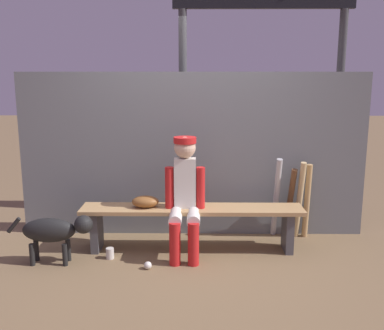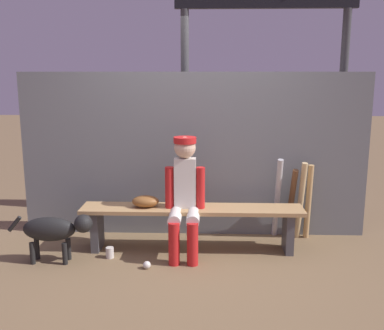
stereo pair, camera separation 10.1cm
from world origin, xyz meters
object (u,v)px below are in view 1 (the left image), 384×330
at_px(dugout_bench, 192,217).
at_px(bat_aluminum_silver, 276,198).
at_px(bat_wood_dark, 290,203).
at_px(bat_wood_tan, 307,201).
at_px(player_seated, 185,192).
at_px(bat_wood_natural, 299,200).
at_px(baseball, 148,265).
at_px(dog, 55,231).
at_px(cup_on_ground, 110,253).
at_px(cup_on_bench, 176,201).
at_px(baseball_glove, 145,202).

xyz_separation_m(dugout_bench, bat_aluminum_silver, (0.94, 0.38, 0.11)).
height_order(bat_wood_dark, bat_wood_tan, bat_wood_tan).
relative_size(dugout_bench, bat_wood_tan, 2.71).
distance_m(player_seated, bat_wood_natural, 1.36).
bearing_deg(baseball, bat_wood_natural, 27.36).
distance_m(bat_wood_dark, dog, 2.54).
xyz_separation_m(cup_on_ground, cup_on_bench, (0.65, 0.29, 0.47)).
bearing_deg(cup_on_ground, dog, -167.45).
bearing_deg(dugout_bench, bat_wood_tan, 16.48).
height_order(bat_wood_dark, cup_on_bench, bat_wood_dark).
bearing_deg(bat_wood_tan, baseball_glove, -167.88).
bearing_deg(bat_wood_tan, dog, -164.34).
bearing_deg(player_seated, bat_wood_dark, 22.85).
relative_size(baseball_glove, bat_wood_dark, 0.34).
relative_size(baseball_glove, dog, 0.33).
bearing_deg(baseball, bat_aluminum_silver, 32.52).
relative_size(player_seated, bat_wood_tan, 1.42).
bearing_deg(dog, bat_wood_tan, 15.66).
bearing_deg(bat_wood_tan, bat_wood_dark, 179.82).
relative_size(dugout_bench, player_seated, 1.91).
relative_size(dugout_bench, baseball_glove, 8.25).
height_order(cup_on_ground, dog, dog).
bearing_deg(bat_aluminum_silver, bat_wood_tan, -0.09).
height_order(dugout_bench, bat_aluminum_silver, bat_aluminum_silver).
bearing_deg(bat_wood_natural, baseball_glove, -168.23).
distance_m(bat_wood_natural, dog, 2.63).
distance_m(bat_wood_natural, cup_on_bench, 1.40).
xyz_separation_m(dugout_bench, bat_wood_natural, (1.20, 0.35, 0.09)).
relative_size(cup_on_ground, dog, 0.13).
relative_size(bat_wood_dark, dog, 0.98).
height_order(player_seated, bat_wood_dark, player_seated).
xyz_separation_m(baseball_glove, bat_aluminum_silver, (1.43, 0.38, -0.06)).
bearing_deg(cup_on_ground, bat_wood_tan, 16.39).
xyz_separation_m(dugout_bench, bat_wood_dark, (1.10, 0.38, 0.05)).
bearing_deg(bat_wood_dark, player_seated, -157.15).
height_order(bat_wood_natural, dog, bat_wood_natural).
bearing_deg(cup_on_ground, bat_aluminum_silver, 19.40).
bearing_deg(cup_on_bench, bat_wood_tan, 12.84).
height_order(player_seated, bat_wood_natural, player_seated).
bearing_deg(bat_wood_tan, dugout_bench, -163.52).
relative_size(player_seated, baseball, 16.33).
relative_size(bat_wood_tan, cup_on_bench, 7.75).
relative_size(bat_wood_dark, bat_wood_natural, 0.92).
distance_m(player_seated, dog, 1.32).
bearing_deg(bat_wood_natural, baseball, -152.64).
distance_m(bat_wood_tan, baseball, 1.95).
distance_m(bat_wood_dark, bat_wood_tan, 0.19).
bearing_deg(bat_aluminum_silver, cup_on_bench, -163.32).
distance_m(baseball, cup_on_ground, 0.48).
height_order(bat_aluminum_silver, cup_on_bench, bat_aluminum_silver).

